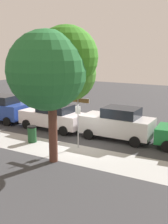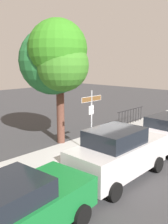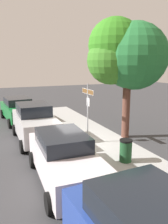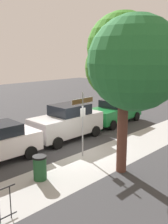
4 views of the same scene
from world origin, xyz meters
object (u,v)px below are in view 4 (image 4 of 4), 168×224
Objects in this scene: car_green at (115,111)px; trash_bin at (40,168)px; street_sign at (83,113)px; shade_tree at (131,61)px; car_silver at (67,122)px.

car_green is 4.90× the size of trash_bin.
street_sign is 6.83m from car_green.
street_sign is 3.46m from shade_tree.
street_sign is at bearing 62.48° from car_silver.
shade_tree reaches higher than street_sign.
shade_tree is at bearing 36.95° from car_green.
street_sign is at bearing 19.82° from car_green.
car_green is at bearing -177.45° from car_silver.
trash_bin is (3.14, -1.94, -4.08)m from shade_tree.
car_silver is at bearing -1.81° from car_green.
shade_tree is (-0.23, 2.44, 2.45)m from street_sign.
shade_tree is at bearing 148.30° from trash_bin.
car_green is 9.61m from trash_bin.
shade_tree reaches higher than trash_bin.
car_green is at bearing -138.48° from shade_tree.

